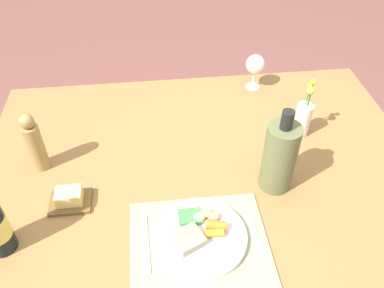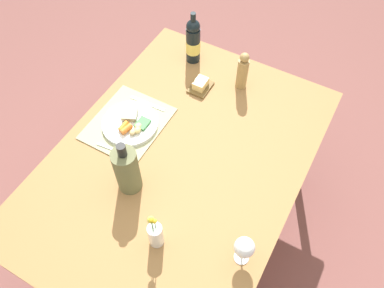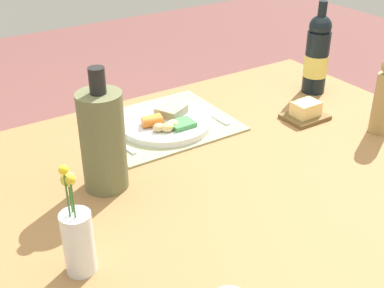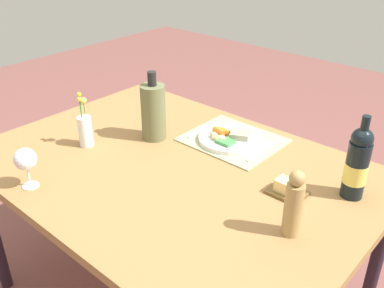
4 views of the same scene
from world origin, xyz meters
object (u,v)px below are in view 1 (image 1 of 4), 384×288
(cooler_bottle, at_px, (280,157))
(fork, at_px, (146,243))
(dinner_plate, at_px, (199,235))
(pepper_mill, at_px, (34,143))
(dining_table, at_px, (202,177))
(flower_vase, at_px, (303,118))
(wine_glass, at_px, (255,65))
(knife, at_px, (253,229))
(butter_dish, at_px, (70,199))

(cooler_bottle, bearing_deg, fork, -156.40)
(dinner_plate, xyz_separation_m, fork, (-0.16, -0.00, -0.01))
(fork, distance_m, pepper_mill, 0.51)
(dining_table, xyz_separation_m, flower_vase, (0.39, 0.12, 0.14))
(dining_table, xyz_separation_m, dinner_plate, (-0.05, -0.30, 0.08))
(dinner_plate, height_order, wine_glass, wine_glass)
(dining_table, height_order, fork, fork)
(flower_vase, bearing_deg, pepper_mill, -175.87)
(dinner_plate, distance_m, fork, 0.16)
(cooler_bottle, bearing_deg, knife, -122.76)
(butter_dish, bearing_deg, fork, -37.81)
(dining_table, height_order, flower_vase, flower_vase)
(fork, height_order, wine_glass, wine_glass)
(dining_table, relative_size, wine_glass, 9.97)
(pepper_mill, distance_m, wine_glass, 0.93)
(cooler_bottle, relative_size, pepper_mill, 1.35)
(dinner_plate, xyz_separation_m, pepper_mill, (-0.51, 0.36, 0.09))
(pepper_mill, xyz_separation_m, wine_glass, (0.84, 0.40, 0.00))
(knife, bearing_deg, dining_table, 104.93)
(pepper_mill, bearing_deg, dinner_plate, -35.36)
(dinner_plate, bearing_deg, wine_glass, 66.14)
(dinner_plate, bearing_deg, pepper_mill, 144.64)
(flower_vase, bearing_deg, fork, -144.24)
(wine_glass, relative_size, butter_dish, 1.19)
(knife, height_order, wine_glass, wine_glass)
(fork, xyz_separation_m, cooler_bottle, (0.43, 0.19, 0.12))
(cooler_bottle, distance_m, pepper_mill, 0.80)
(knife, relative_size, pepper_mill, 0.78)
(dinner_plate, distance_m, pepper_mill, 0.63)
(fork, relative_size, pepper_mill, 0.88)
(knife, relative_size, cooler_bottle, 0.58)
(dining_table, xyz_separation_m, fork, (-0.21, -0.31, 0.07))
(cooler_bottle, xyz_separation_m, butter_dish, (-0.66, -0.01, -0.10))
(dining_table, height_order, wine_glass, wine_glass)
(knife, bearing_deg, wine_glass, 71.01)
(knife, xyz_separation_m, flower_vase, (0.28, 0.42, 0.07))
(fork, bearing_deg, butter_dish, 140.39)
(dinner_plate, relative_size, knife, 1.57)
(fork, bearing_deg, knife, 0.61)
(knife, bearing_deg, cooler_bottle, 51.22)
(knife, relative_size, wine_glass, 1.14)
(dinner_plate, distance_m, flower_vase, 0.62)
(fork, bearing_deg, wine_glass, 55.31)
(dinner_plate, relative_size, wine_glass, 1.78)
(butter_dish, distance_m, flower_vase, 0.87)
(fork, bearing_deg, cooler_bottle, 21.80)
(fork, bearing_deg, dining_table, 54.26)
(dinner_plate, distance_m, cooler_bottle, 0.35)
(pepper_mill, bearing_deg, cooler_bottle, -12.45)
(pepper_mill, height_order, wine_glass, pepper_mill)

